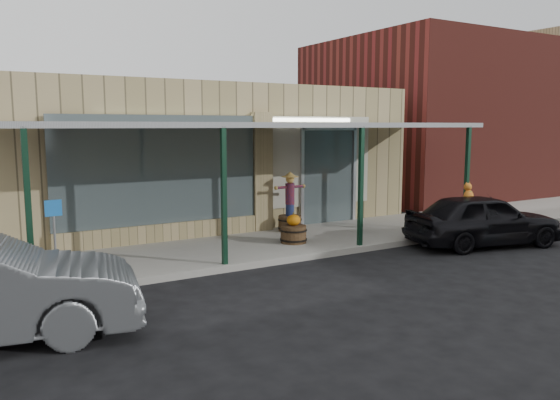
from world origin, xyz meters
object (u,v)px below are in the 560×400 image
barrel_scarecrow (290,211)px  barrel_pumpkin (293,232)px  parked_sedan (483,219)px  handicap_sign (54,228)px

barrel_scarecrow → barrel_pumpkin: size_ratio=2.16×
barrel_pumpkin → parked_sedan: (4.31, -2.17, 0.26)m
parked_sedan → barrel_pumpkin: bearing=76.3°
handicap_sign → parked_sedan: handicap_sign is taller
handicap_sign → parked_sedan: bearing=-13.5°
handicap_sign → parked_sedan: (9.87, -1.85, -0.43)m
barrel_pumpkin → parked_sedan: parked_sedan is taller
handicap_sign → parked_sedan: size_ratio=0.35×
handicap_sign → barrel_pumpkin: bearing=0.5°
barrel_scarecrow → handicap_sign: barrel_scarecrow is taller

